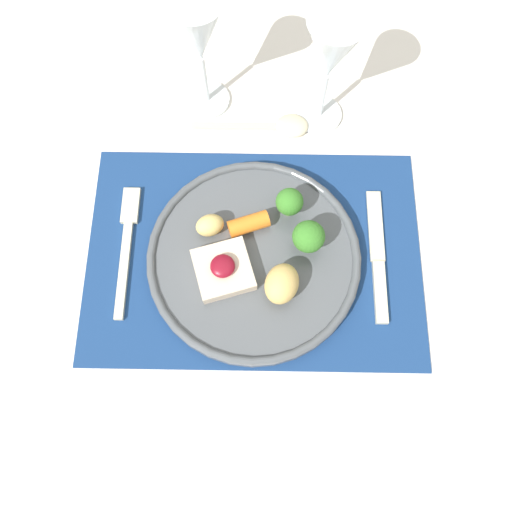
{
  "coord_description": "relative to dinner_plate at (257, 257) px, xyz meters",
  "views": [
    {
      "loc": [
        0.01,
        -0.23,
        1.42
      ],
      "look_at": [
        0.0,
        -0.01,
        0.78
      ],
      "focal_mm": 35.0,
      "sensor_mm": 36.0,
      "label": 1
    }
  ],
  "objects": [
    {
      "name": "wine_glass_far",
      "position": [
        -0.08,
        0.26,
        0.12
      ],
      "size": [
        0.08,
        0.08,
        0.19
      ],
      "color": "white",
      "rests_on": "dining_table"
    },
    {
      "name": "fork",
      "position": [
        -0.18,
        0.02,
        -0.01
      ],
      "size": [
        0.02,
        0.19,
        0.01
      ],
      "rotation": [
        0.0,
        0.0,
        0.03
      ],
      "color": "beige",
      "rests_on": "placemat"
    },
    {
      "name": "ground_plane",
      "position": [
        -0.0,
        0.01,
        -0.78
      ],
      "size": [
        8.0,
        8.0,
        0.0
      ],
      "primitive_type": "plane",
      "color": "brown"
    },
    {
      "name": "placemat",
      "position": [
        -0.0,
        0.01,
        -0.02
      ],
      "size": [
        0.46,
        0.32,
        0.0
      ],
      "primitive_type": "cube",
      "color": "navy",
      "rests_on": "dining_table"
    },
    {
      "name": "wine_glass_near",
      "position": [
        0.09,
        0.24,
        0.12
      ],
      "size": [
        0.08,
        0.08,
        0.19
      ],
      "color": "white",
      "rests_on": "dining_table"
    },
    {
      "name": "knife",
      "position": [
        0.17,
        -0.0,
        -0.01
      ],
      "size": [
        0.02,
        0.19,
        0.01
      ],
      "rotation": [
        0.0,
        0.0,
        0.02
      ],
      "color": "beige",
      "rests_on": "placemat"
    },
    {
      "name": "dinner_plate",
      "position": [
        0.0,
        0.0,
        0.0
      ],
      "size": [
        0.29,
        0.29,
        0.07
      ],
      "color": "#4C5156",
      "rests_on": "placemat"
    },
    {
      "name": "spoon",
      "position": [
        0.03,
        0.22,
        -0.01
      ],
      "size": [
        0.18,
        0.04,
        0.01
      ],
      "rotation": [
        0.0,
        0.0,
        -0.07
      ],
      "color": "beige",
      "rests_on": "dining_table"
    },
    {
      "name": "dining_table",
      "position": [
        -0.0,
        0.01,
        -0.11
      ],
      "size": [
        1.33,
        1.02,
        0.76
      ],
      "color": "white",
      "rests_on": "ground_plane"
    }
  ]
}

